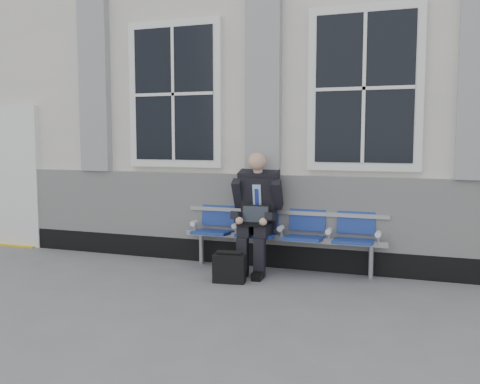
% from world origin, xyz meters
% --- Properties ---
extents(ground, '(70.00, 70.00, 0.00)m').
position_xyz_m(ground, '(0.00, 0.00, 0.00)').
color(ground, slate).
rests_on(ground, ground).
extents(station_building, '(14.40, 4.40, 4.49)m').
position_xyz_m(station_building, '(-0.02, 3.47, 2.22)').
color(station_building, silver).
rests_on(station_building, ground).
extents(bench, '(2.60, 0.47, 0.91)m').
position_xyz_m(bench, '(-0.61, 1.32, 0.55)').
color(bench, '#9EA0A3').
rests_on(bench, ground).
extents(businessman, '(0.63, 0.85, 1.49)m').
position_xyz_m(businessman, '(-0.90, 1.18, 0.80)').
color(businessman, black).
rests_on(businessman, ground).
extents(briefcase, '(0.39, 0.20, 0.38)m').
position_xyz_m(briefcase, '(-1.03, 0.56, 0.17)').
color(briefcase, black).
rests_on(briefcase, ground).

